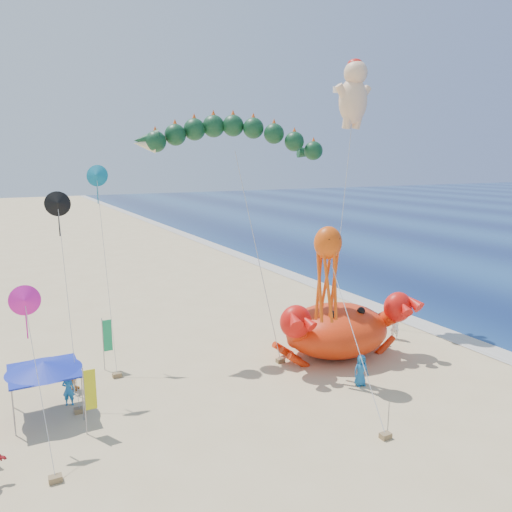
{
  "coord_description": "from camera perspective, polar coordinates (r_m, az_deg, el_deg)",
  "views": [
    {
      "loc": [
        -15.87,
        -24.33,
        12.23
      ],
      "look_at": [
        -2.0,
        2.0,
        6.5
      ],
      "focal_mm": 35.0,
      "sensor_mm": 36.0,
      "label": 1
    }
  ],
  "objects": [
    {
      "name": "foam_strip",
      "position": [
        38.96,
        20.2,
        -8.08
      ],
      "size": [
        320.0,
        320.0,
        0.0
      ],
      "primitive_type": "plane",
      "color": "silver",
      "rests_on": "ground"
    },
    {
      "name": "small_kites",
      "position": [
        27.24,
        -20.78,
        1.86
      ],
      "size": [
        6.2,
        11.92,
        12.01
      ],
      "color": "black",
      "rests_on": "ground"
    },
    {
      "name": "beachgoers",
      "position": [
        27.33,
        -18.61,
        -14.21
      ],
      "size": [
        26.39,
        9.81,
        1.89
      ],
      "color": "#C31F48",
      "rests_on": "ground"
    },
    {
      "name": "dragon_kite",
      "position": [
        32.31,
        -2.72,
        12.86
      ],
      "size": [
        12.07,
        7.17,
        14.67
      ],
      "color": "#0E351C",
      "rests_on": "ground"
    },
    {
      "name": "feather_flags",
      "position": [
        26.4,
        -23.84,
        -12.85
      ],
      "size": [
        8.28,
        6.88,
        3.2
      ],
      "color": "gray",
      "rests_on": "ground"
    },
    {
      "name": "cherub_kite",
      "position": [
        39.05,
        11.1,
        17.86
      ],
      "size": [
        2.99,
        1.99,
        19.44
      ],
      "color": "#FFCA9B",
      "rests_on": "ground"
    },
    {
      "name": "ground",
      "position": [
        31.52,
        5.03,
        -11.98
      ],
      "size": [
        320.0,
        320.0,
        0.0
      ],
      "primitive_type": "plane",
      "color": "#D1B784",
      "rests_on": "ground"
    },
    {
      "name": "canopy_blue",
      "position": [
        26.64,
        -23.09,
        -11.57
      ],
      "size": [
        3.52,
        3.52,
        2.71
      ],
      "color": "gray",
      "rests_on": "ground"
    },
    {
      "name": "octopus_kite",
      "position": [
        27.71,
        8.18,
        -1.25
      ],
      "size": [
        2.43,
        7.51,
        8.71
      ],
      "color": "#E94D0C",
      "rests_on": "ground"
    },
    {
      "name": "crab_inflatable",
      "position": [
        32.26,
        9.32,
        -8.14
      ],
      "size": [
        9.24,
        6.15,
        4.05
      ],
      "color": "red",
      "rests_on": "ground"
    }
  ]
}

